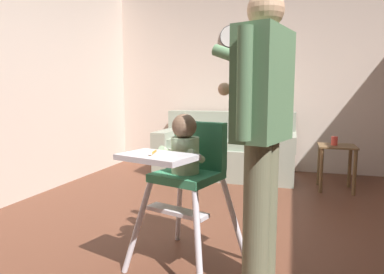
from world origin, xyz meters
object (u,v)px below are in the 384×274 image
(sippy_cup, at_px, (334,141))
(wall_clock, at_px, (231,36))
(adult_standing, at_px, (261,128))
(side_table, at_px, (336,157))
(high_chair, at_px, (187,162))
(couch, at_px, (226,151))

(sippy_cup, relative_size, wall_clock, 0.31)
(adult_standing, relative_size, side_table, 3.09)
(side_table, xyz_separation_m, wall_clock, (-1.40, 0.85, 1.56))
(high_chair, height_order, adult_standing, adult_standing)
(side_table, distance_m, wall_clock, 2.26)
(high_chair, relative_size, side_table, 1.88)
(high_chair, distance_m, side_table, 2.43)
(high_chair, relative_size, wall_clock, 3.03)
(couch, relative_size, high_chair, 1.87)
(high_chair, height_order, sippy_cup, high_chair)
(high_chair, relative_size, sippy_cup, 9.77)
(high_chair, xyz_separation_m, side_table, (1.11, 2.15, -0.29))
(high_chair, bearing_deg, wall_clock, -158.05)
(wall_clock, bearing_deg, side_table, -31.41)
(adult_standing, height_order, sippy_cup, adult_standing)
(side_table, relative_size, sippy_cup, 5.20)
(adult_standing, bearing_deg, sippy_cup, -88.79)
(sippy_cup, bearing_deg, wall_clock, 148.00)
(high_chair, xyz_separation_m, adult_standing, (0.46, -0.13, 0.24))
(adult_standing, height_order, side_table, adult_standing)
(adult_standing, xyz_separation_m, side_table, (0.65, 2.28, -0.53))
(adult_standing, bearing_deg, couch, -58.87)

